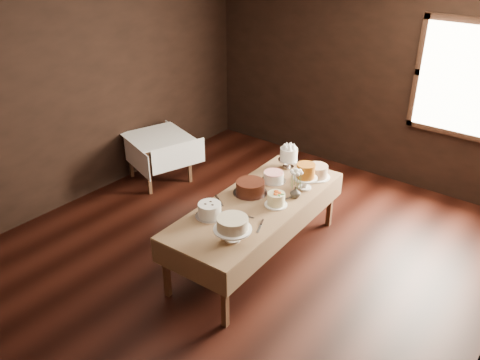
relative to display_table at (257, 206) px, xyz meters
name	(u,v)px	position (x,y,z in m)	size (l,w,h in m)	color
floor	(229,264)	(-0.15, -0.30, -0.65)	(5.00, 6.00, 0.01)	black
wall_back	(366,77)	(-0.15, 2.70, 0.75)	(5.00, 0.02, 2.80)	black
wall_left	(71,95)	(-2.65, -0.30, 0.75)	(0.02, 6.00, 2.80)	black
window	(465,80)	(1.15, 2.64, 0.95)	(1.10, 0.05, 1.30)	#FFEABF
display_table	(257,206)	(0.00, 0.00, 0.00)	(0.99, 2.29, 0.70)	#432718
side_table	(158,141)	(-2.19, 0.63, -0.05)	(1.00, 1.00, 0.67)	#432718
cake_meringue	(289,159)	(-0.20, 0.88, 0.17)	(0.25, 0.25, 0.26)	silver
cake_speckled	(317,172)	(0.19, 0.88, 0.12)	(0.34, 0.34, 0.15)	white
cake_lattice	(274,177)	(-0.14, 0.49, 0.10)	(0.28, 0.28, 0.11)	silver
cake_caramel	(305,178)	(0.23, 0.56, 0.18)	(0.27, 0.27, 0.31)	white
cake_chocolate	(250,188)	(-0.17, 0.10, 0.12)	(0.37, 0.37, 0.14)	silver
cake_flowers	(276,200)	(0.18, 0.07, 0.12)	(0.25, 0.25, 0.14)	white
cake_swirl	(210,211)	(-0.20, -0.52, 0.12)	(0.32, 0.32, 0.15)	silver
cake_cream	(233,230)	(0.23, -0.70, 0.16)	(0.41, 0.41, 0.25)	white
cake_server_a	(247,216)	(0.09, -0.30, 0.05)	(0.24, 0.03, 0.01)	silver
cake_server_b	(259,228)	(0.31, -0.39, 0.05)	(0.24, 0.03, 0.01)	silver
cake_server_c	(271,191)	(-0.02, 0.28, 0.05)	(0.24, 0.03, 0.01)	silver
cake_server_d	(287,199)	(0.20, 0.25, 0.05)	(0.24, 0.03, 0.01)	silver
cake_server_e	(220,203)	(-0.29, -0.25, 0.05)	(0.24, 0.03, 0.01)	silver
flower_vase	(295,192)	(0.25, 0.33, 0.11)	(0.11, 0.11, 0.12)	#2D2823
flower_bouquet	(296,177)	(0.25, 0.33, 0.29)	(0.14, 0.14, 0.20)	white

